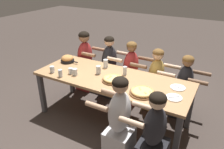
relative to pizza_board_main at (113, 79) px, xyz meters
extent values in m
plane|color=#423833|center=(-0.06, 0.08, -0.78)|extent=(18.00, 18.00, 0.00)
cube|color=tan|center=(-0.06, 0.08, -0.05)|extent=(2.35, 0.88, 0.04)
cube|color=#4C4C51|center=(-1.18, -0.30, -0.42)|extent=(0.07, 0.07, 0.71)
cube|color=#4C4C51|center=(1.05, -0.30, -0.42)|extent=(0.07, 0.07, 0.71)
cube|color=#4C4C51|center=(-1.18, 0.47, -0.42)|extent=(0.07, 0.07, 0.71)
cube|color=#4C4C51|center=(1.05, 0.47, -0.42)|extent=(0.07, 0.07, 0.71)
cylinder|color=brown|center=(0.00, 0.00, -0.02)|extent=(0.32, 0.32, 0.02)
torus|color=tan|center=(0.00, 0.00, 0.01)|extent=(0.29, 0.29, 0.03)
cylinder|color=#E5C675|center=(0.00, 0.00, 0.00)|extent=(0.25, 0.25, 0.03)
cylinder|color=#E5C166|center=(-0.05, -0.05, 0.02)|extent=(0.02, 0.02, 0.01)
cylinder|color=#E5C166|center=(-0.05, -0.01, 0.02)|extent=(0.02, 0.02, 0.01)
cylinder|color=#E5C166|center=(-0.06, 0.04, 0.02)|extent=(0.02, 0.02, 0.01)
cylinder|color=#E5C166|center=(-0.04, 0.03, 0.02)|extent=(0.02, 0.02, 0.01)
cylinder|color=#E5C166|center=(0.02, 0.10, 0.02)|extent=(0.02, 0.02, 0.01)
cylinder|color=brown|center=(0.51, -0.13, -0.02)|extent=(0.34, 0.34, 0.02)
torus|color=tan|center=(0.51, -0.13, 0.01)|extent=(0.30, 0.30, 0.03)
cylinder|color=#E5C675|center=(0.51, -0.13, 0.00)|extent=(0.26, 0.26, 0.03)
cylinder|color=#E5C166|center=(0.60, -0.11, 0.02)|extent=(0.02, 0.02, 0.01)
cylinder|color=#E5C166|center=(0.55, -0.16, 0.02)|extent=(0.02, 0.02, 0.01)
cylinder|color=#E5C166|center=(0.57, -0.18, 0.02)|extent=(0.02, 0.02, 0.01)
cylinder|color=#E5C166|center=(0.48, -0.12, 0.02)|extent=(0.02, 0.02, 0.01)
cylinder|color=#E5C166|center=(0.45, -0.08, 0.02)|extent=(0.02, 0.02, 0.01)
cylinder|color=black|center=(-1.04, 0.23, -0.01)|extent=(0.23, 0.23, 0.04)
cylinder|color=black|center=(-0.87, 0.23, 0.01)|extent=(0.10, 0.02, 0.02)
ellipsoid|color=#D68E4C|center=(-1.04, 0.23, 0.04)|extent=(0.20, 0.20, 0.11)
cylinder|color=white|center=(0.87, 0.25, -0.02)|extent=(0.21, 0.21, 0.01)
cube|color=#B7B7BC|center=(0.87, 0.25, -0.01)|extent=(0.13, 0.08, 0.01)
cylinder|color=white|center=(0.89, -0.04, -0.02)|extent=(0.21, 0.21, 0.01)
cube|color=#B7B7BC|center=(0.89, -0.04, -0.01)|extent=(0.12, 0.10, 0.01)
cylinder|color=silver|center=(-0.68, -0.11, 0.02)|extent=(0.07, 0.07, 0.09)
cylinder|color=#1EA8DB|center=(-0.68, -0.11, 0.01)|extent=(0.06, 0.06, 0.07)
cylinder|color=black|center=(-0.67, -0.11, 0.03)|extent=(0.00, 0.01, 0.12)
cylinder|color=silver|center=(0.81, -0.27, 0.03)|extent=(0.06, 0.06, 0.10)
cylinder|color=black|center=(0.81, -0.27, 0.00)|extent=(0.05, 0.05, 0.06)
cylinder|color=silver|center=(-0.60, -0.12, 0.02)|extent=(0.08, 0.08, 0.10)
cylinder|color=black|center=(-0.60, -0.12, 0.01)|extent=(0.07, 0.07, 0.08)
cylinder|color=silver|center=(-0.96, -0.22, 0.02)|extent=(0.07, 0.07, 0.10)
cylinder|color=black|center=(-0.96, -0.22, 0.01)|extent=(0.06, 0.06, 0.07)
cylinder|color=silver|center=(0.06, 0.27, 0.04)|extent=(0.06, 0.06, 0.13)
cylinder|color=silver|center=(-0.75, -0.26, 0.03)|extent=(0.06, 0.06, 0.11)
cylinder|color=black|center=(-0.75, -0.26, 0.01)|extent=(0.06, 0.06, 0.07)
cylinder|color=silver|center=(-0.34, 0.36, 0.04)|extent=(0.08, 0.08, 0.14)
cylinder|color=black|center=(-0.34, 0.36, 0.02)|extent=(0.07, 0.07, 0.10)
cylinder|color=silver|center=(-0.31, 0.10, 0.04)|extent=(0.08, 0.08, 0.13)
cylinder|color=silver|center=(-0.31, 0.10, 0.01)|extent=(0.07, 0.07, 0.07)
cube|color=#B22D2D|center=(-0.06, 0.75, -0.56)|extent=(0.32, 0.34, 0.44)
ellipsoid|color=#B22D2D|center=(-0.06, 0.75, -0.08)|extent=(0.24, 0.36, 0.52)
sphere|color=brown|center=(-0.06, 0.75, 0.26)|extent=(0.17, 0.17, 0.17)
ellipsoid|color=brown|center=(-0.06, 0.75, 0.29)|extent=(0.17, 0.17, 0.12)
cylinder|color=brown|center=(0.15, 0.92, 0.02)|extent=(0.28, 0.06, 0.06)
cylinder|color=brown|center=(0.15, 0.57, 0.02)|extent=(0.28, 0.06, 0.06)
cube|color=#232328|center=(0.87, 0.75, -0.56)|extent=(0.32, 0.34, 0.44)
ellipsoid|color=#232328|center=(0.87, 0.75, -0.12)|extent=(0.24, 0.36, 0.45)
sphere|color=brown|center=(0.87, 0.75, 0.19)|extent=(0.17, 0.17, 0.17)
ellipsoid|color=brown|center=(0.87, 0.75, 0.22)|extent=(0.18, 0.18, 0.12)
cylinder|color=brown|center=(1.08, 0.92, -0.03)|extent=(0.28, 0.06, 0.06)
cylinder|color=brown|center=(1.08, 0.57, -0.03)|extent=(0.28, 0.06, 0.06)
cube|color=#B22D2D|center=(-1.03, 0.75, -0.56)|extent=(0.32, 0.34, 0.44)
ellipsoid|color=#B22D2D|center=(-1.03, 0.75, -0.07)|extent=(0.24, 0.36, 0.54)
sphere|color=#9E7051|center=(-1.03, 0.75, 0.29)|extent=(0.20, 0.20, 0.20)
ellipsoid|color=black|center=(-1.03, 0.75, 0.33)|extent=(0.21, 0.21, 0.14)
cylinder|color=#9E7051|center=(-0.83, 0.92, 0.04)|extent=(0.28, 0.06, 0.06)
cylinder|color=#9E7051|center=(-0.83, 0.57, 0.04)|extent=(0.28, 0.06, 0.06)
ellipsoid|color=#232328|center=(0.84, -0.58, -0.11)|extent=(0.24, 0.36, 0.47)
sphere|color=beige|center=(0.84, -0.58, 0.22)|extent=(0.18, 0.18, 0.18)
ellipsoid|color=black|center=(0.84, -0.58, 0.25)|extent=(0.19, 0.19, 0.13)
cylinder|color=beige|center=(0.64, -0.75, -0.02)|extent=(0.28, 0.06, 0.06)
cylinder|color=beige|center=(0.64, -0.41, -0.02)|extent=(0.28, 0.06, 0.06)
cube|color=#232328|center=(-0.49, 0.75, -0.56)|extent=(0.32, 0.34, 0.44)
ellipsoid|color=#232328|center=(-0.49, 0.75, -0.07)|extent=(0.24, 0.36, 0.55)
sphere|color=beige|center=(-0.49, 0.75, 0.29)|extent=(0.17, 0.17, 0.17)
ellipsoid|color=black|center=(-0.49, 0.75, 0.32)|extent=(0.18, 0.18, 0.12)
cylinder|color=beige|center=(-0.28, 0.92, 0.05)|extent=(0.28, 0.06, 0.06)
cylinder|color=beige|center=(-0.28, 0.57, 0.05)|extent=(0.28, 0.06, 0.06)
cube|color=gold|center=(0.41, 0.75, -0.56)|extent=(0.32, 0.34, 0.44)
ellipsoid|color=gold|center=(0.41, 0.75, -0.11)|extent=(0.24, 0.36, 0.47)
sphere|color=beige|center=(0.41, 0.75, 0.21)|extent=(0.18, 0.18, 0.18)
ellipsoid|color=brown|center=(0.41, 0.75, 0.24)|extent=(0.18, 0.18, 0.12)
cylinder|color=beige|center=(0.61, 0.92, -0.02)|extent=(0.28, 0.06, 0.06)
cylinder|color=beige|center=(0.61, 0.57, -0.02)|extent=(0.28, 0.06, 0.06)
cube|color=silver|center=(0.41, -0.58, -0.56)|extent=(0.32, 0.34, 0.44)
ellipsoid|color=silver|center=(0.41, -0.58, -0.07)|extent=(0.24, 0.36, 0.54)
sphere|color=tan|center=(0.41, -0.58, 0.29)|extent=(0.18, 0.18, 0.18)
ellipsoid|color=black|center=(0.41, -0.58, 0.32)|extent=(0.19, 0.19, 0.13)
cylinder|color=tan|center=(0.20, -0.75, 0.04)|extent=(0.28, 0.06, 0.06)
cylinder|color=tan|center=(0.20, -0.41, 0.04)|extent=(0.28, 0.06, 0.06)
camera|label=1|loc=(1.36, -2.45, 1.43)|focal=35.00mm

